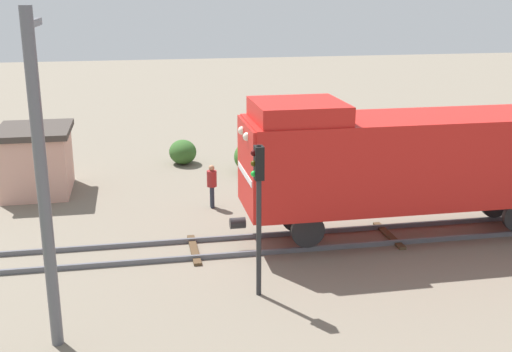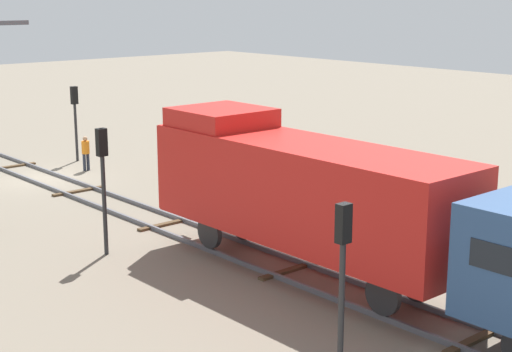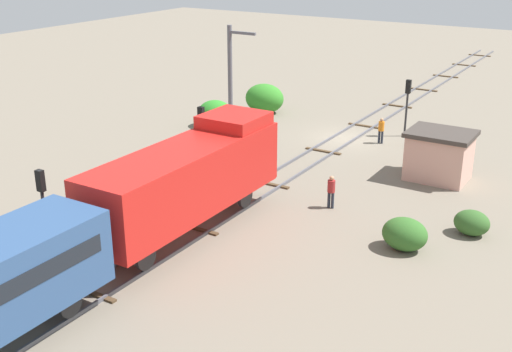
{
  "view_description": "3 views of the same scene",
  "coord_description": "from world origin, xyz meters",
  "views": [
    {
      "loc": [
        19.21,
        8.33,
        8.1
      ],
      "look_at": [
        -0.25,
        12.08,
        2.34
      ],
      "focal_mm": 45.0,
      "sensor_mm": 36.0,
      "label": 1
    },
    {
      "loc": [
        15.93,
        33.28,
        8.39
      ],
      "look_at": [
        -1.48,
        13.4,
        2.25
      ],
      "focal_mm": 55.0,
      "sensor_mm": 36.0,
      "label": 2
    },
    {
      "loc": [
        -16.44,
        38.06,
        12.78
      ],
      "look_at": [
        -1.21,
        13.34,
        1.82
      ],
      "focal_mm": 45.0,
      "sensor_mm": 36.0,
      "label": 3
    }
  ],
  "objects": [
    {
      "name": "ground_plane",
      "position": [
        0.0,
        0.0,
        0.0
      ],
      "size": [
        119.92,
        119.92,
        0.0
      ],
      "primitive_type": "plane",
      "color": "#756B5B"
    },
    {
      "name": "railway_track",
      "position": [
        0.0,
        -0.0,
        0.07
      ],
      "size": [
        2.4,
        79.94,
        0.16
      ],
      "color": "#595960",
      "rests_on": "ground"
    },
    {
      "name": "locomotive",
      "position": [
        0.0,
        17.04,
        2.77
      ],
      "size": [
        2.9,
        11.6,
        4.6
      ],
      "color": "red",
      "rests_on": "railway_track"
    },
    {
      "name": "traffic_signal_near",
      "position": [
        -3.2,
        -2.59,
        2.69
      ],
      "size": [
        0.32,
        0.34,
        3.85
      ],
      "color": "#262628",
      "rests_on": "ground"
    },
    {
      "name": "traffic_signal_mid",
      "position": [
        3.4,
        11.44,
        2.93
      ],
      "size": [
        0.32,
        0.34,
        4.22
      ],
      "color": "#262628",
      "rests_on": "ground"
    },
    {
      "name": "traffic_signal_far",
      "position": [
        3.6,
        22.11,
        2.75
      ],
      "size": [
        0.32,
        0.34,
        3.94
      ],
      "color": "#262628",
      "rests_on": "ground"
    },
    {
      "name": "worker_near_track",
      "position": [
        -2.4,
        -0.21,
        1.0
      ],
      "size": [
        0.38,
        0.38,
        1.7
      ],
      "rotation": [
        0.0,
        0.0,
        1.43
      ],
      "color": "#262B38",
      "rests_on": "ground"
    },
    {
      "name": "worker_by_signal",
      "position": [
        -4.2,
        11.11,
        1.0
      ],
      "size": [
        0.38,
        0.38,
        1.7
      ],
      "rotation": [
        0.0,
        0.0,
        3.9
      ],
      "color": "#262B38",
      "rests_on": "ground"
    },
    {
      "name": "relay_hut",
      "position": [
        -7.5,
        4.28,
        1.39
      ],
      "size": [
        3.5,
        2.9,
        2.74
      ],
      "color": "#D19E8C",
      "rests_on": "ground"
    },
    {
      "name": "bush_near",
      "position": [
        -8.84,
        13.53,
        0.72
      ],
      "size": [
        1.98,
        1.62,
        1.44
      ],
      "primitive_type": "ellipsoid",
      "color": "#326426",
      "rests_on": "ground"
    },
    {
      "name": "bush_back",
      "position": [
        -10.94,
        10.53,
        0.58
      ],
      "size": [
        1.6,
        1.31,
        1.17
      ],
      "primitive_type": "ellipsoid",
      "color": "#325C26",
      "rests_on": "ground"
    }
  ]
}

